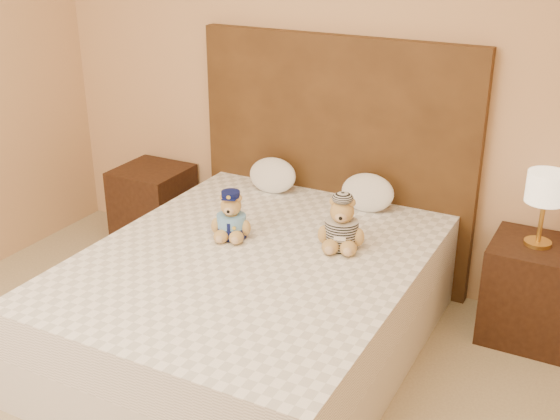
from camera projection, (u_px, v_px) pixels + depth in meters
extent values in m
cube|color=tan|center=(340.00, 60.00, 4.07)|extent=(4.00, 0.04, 2.70)
cube|color=white|center=(254.00, 323.00, 3.69)|extent=(1.60, 2.00, 0.30)
cube|color=white|center=(253.00, 277.00, 3.58)|extent=(1.60, 2.00, 0.25)
cube|color=#533519|center=(334.00, 160.00, 4.27)|extent=(1.75, 0.08, 1.50)
cube|color=#361E11|center=(154.00, 206.00, 4.83)|extent=(0.45, 0.45, 0.55)
cube|color=#361E11|center=(530.00, 291.00, 3.75)|extent=(0.45, 0.45, 0.55)
cylinder|color=gold|center=(538.00, 243.00, 3.64)|extent=(0.14, 0.14, 0.02)
cylinder|color=gold|center=(541.00, 220.00, 3.59)|extent=(0.02, 0.02, 0.26)
cylinder|color=#F2E2BD|center=(547.00, 187.00, 3.52)|extent=(0.20, 0.20, 0.16)
ellipsoid|color=white|center=(273.00, 174.00, 4.31)|extent=(0.31, 0.20, 0.22)
ellipsoid|color=white|center=(368.00, 191.00, 4.04)|extent=(0.32, 0.21, 0.23)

